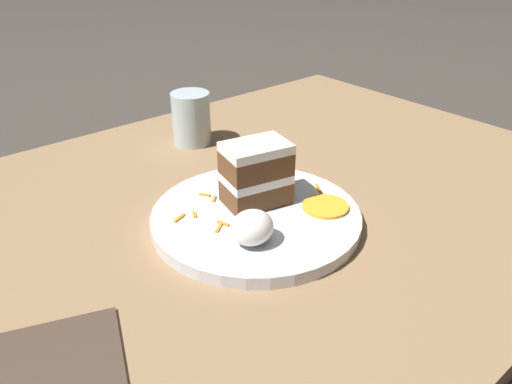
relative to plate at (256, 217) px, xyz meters
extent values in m
plane|color=#38332D|center=(-0.01, -0.05, -0.04)|extent=(6.00, 6.00, 0.00)
cube|color=#846647|center=(-0.01, -0.05, -0.03)|extent=(1.21, 0.82, 0.03)
cylinder|color=silver|center=(0.00, 0.00, 0.00)|extent=(0.30, 0.30, 0.02)
cube|color=brown|center=(-0.02, -0.02, 0.03)|extent=(0.10, 0.08, 0.03)
cube|color=white|center=(-0.02, -0.02, 0.05)|extent=(0.10, 0.08, 0.01)
cube|color=brown|center=(-0.02, -0.02, 0.07)|extent=(0.10, 0.08, 0.03)
cube|color=white|center=(-0.02, -0.02, 0.09)|extent=(0.10, 0.08, 0.01)
ellipsoid|color=white|center=(0.05, 0.05, 0.03)|extent=(0.06, 0.05, 0.04)
cylinder|color=orange|center=(-0.08, 0.06, 0.01)|extent=(0.07, 0.07, 0.00)
cube|color=orange|center=(0.09, -0.05, 0.01)|extent=(0.02, 0.01, 0.00)
cube|color=orange|center=(0.03, -0.08, 0.01)|extent=(0.01, 0.02, 0.00)
cube|color=orange|center=(0.07, 0.00, 0.01)|extent=(0.02, 0.01, 0.00)
cube|color=orange|center=(-0.12, 0.01, 0.01)|extent=(0.02, 0.02, 0.00)
cube|color=orange|center=(0.05, 0.00, 0.01)|extent=(0.01, 0.02, 0.00)
cube|color=orange|center=(0.07, -0.05, 0.01)|extent=(0.01, 0.02, 0.00)
cube|color=orange|center=(0.02, -0.07, 0.01)|extent=(0.01, 0.01, 0.00)
cylinder|color=silver|center=(-0.09, -0.30, 0.04)|extent=(0.07, 0.07, 0.10)
cylinder|color=silver|center=(-0.09, -0.30, 0.01)|extent=(0.06, 0.06, 0.03)
camera|label=1|loc=(0.39, 0.46, 0.37)|focal=35.00mm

